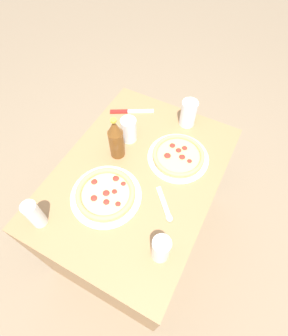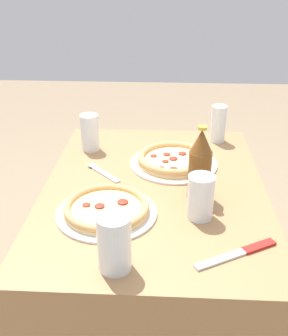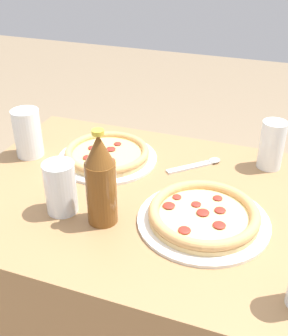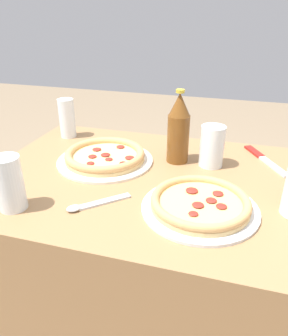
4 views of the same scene
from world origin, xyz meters
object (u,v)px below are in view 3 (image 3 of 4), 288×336
(glass_mango_juice, at_px, (28,136))
(glass_iced_tea, at_px, (272,146))
(pizza_pepperoni, at_px, (204,216))
(glass_red_wine, at_px, (61,190))
(pizza_margherita, at_px, (107,154))
(beer_bottle, at_px, (101,180))
(spoon, at_px, (200,164))

(glass_mango_juice, bearing_deg, glass_iced_tea, 14.30)
(pizza_pepperoni, height_order, glass_red_wine, glass_red_wine)
(pizza_margherita, relative_size, glass_mango_juice, 2.04)
(pizza_pepperoni, xyz_separation_m, beer_bottle, (-0.22, -0.07, 0.09))
(glass_iced_tea, xyz_separation_m, glass_mango_juice, (-0.68, -0.17, -0.00))
(glass_iced_tea, bearing_deg, spoon, -161.41)
(pizza_margherita, relative_size, glass_red_wine, 2.24)
(glass_iced_tea, distance_m, glass_mango_juice, 0.71)
(spoon, bearing_deg, glass_red_wine, -128.93)
(pizza_pepperoni, bearing_deg, spoon, 104.91)
(pizza_margherita, bearing_deg, spoon, 12.75)
(pizza_margherita, distance_m, spoon, 0.27)
(glass_iced_tea, height_order, glass_red_wine, glass_iced_tea)
(beer_bottle, bearing_deg, glass_mango_juice, 147.40)
(glass_mango_juice, bearing_deg, spoon, 12.66)
(beer_bottle, bearing_deg, spoon, 64.74)
(pizza_pepperoni, height_order, glass_iced_tea, glass_iced_tea)
(glass_iced_tea, bearing_deg, pizza_pepperoni, -110.12)
(pizza_margherita, height_order, glass_red_wine, glass_red_wine)
(glass_mango_juice, xyz_separation_m, beer_bottle, (0.34, -0.22, 0.05))
(beer_bottle, bearing_deg, pizza_margherita, 112.43)
(glass_red_wine, relative_size, spoon, 0.93)
(glass_mango_juice, relative_size, beer_bottle, 0.61)
(pizza_margherita, bearing_deg, glass_red_wine, -89.46)
(pizza_pepperoni, relative_size, glass_iced_tea, 2.23)
(pizza_margherita, height_order, beer_bottle, beer_bottle)
(pizza_margherita, height_order, glass_mango_juice, glass_mango_juice)
(pizza_pepperoni, bearing_deg, pizza_margherita, 149.71)
(glass_mango_juice, bearing_deg, pizza_pepperoni, -14.34)
(pizza_pepperoni, relative_size, glass_mango_juice, 2.17)
(glass_red_wine, bearing_deg, beer_bottle, -1.36)
(spoon, bearing_deg, pizza_pepperoni, -75.09)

